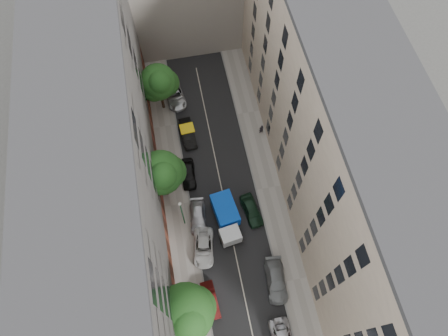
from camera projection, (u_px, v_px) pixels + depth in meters
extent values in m
plane|color=#4C4C49|center=(223.00, 196.00, 47.21)|extent=(120.00, 120.00, 0.00)
cube|color=black|center=(223.00, 196.00, 47.20)|extent=(8.00, 44.00, 0.02)
cube|color=gray|center=(177.00, 205.00, 46.67)|extent=(3.00, 44.00, 0.15)
cube|color=gray|center=(268.00, 188.00, 47.62)|extent=(3.00, 44.00, 0.15)
cube|color=#4B4846|center=(108.00, 177.00, 37.31)|extent=(8.00, 44.00, 20.00)
cube|color=beige|center=(333.00, 138.00, 39.20)|extent=(8.00, 44.00, 20.00)
cube|color=black|center=(227.00, 221.00, 45.23)|extent=(3.03, 6.02, 0.32)
cube|color=#B3B6B8|center=(230.00, 236.00, 43.49)|extent=(2.35, 1.99, 1.81)
cube|color=blue|center=(225.00, 210.00, 44.65)|extent=(2.86, 4.13, 1.92)
cylinder|color=black|center=(221.00, 240.00, 44.39)|extent=(0.30, 0.90, 0.90)
cylinder|color=black|center=(239.00, 237.00, 44.56)|extent=(0.30, 0.90, 0.90)
cylinder|color=black|center=(215.00, 209.00, 46.01)|extent=(0.30, 0.90, 0.90)
cylinder|color=black|center=(232.00, 206.00, 46.19)|extent=(0.30, 0.90, 0.90)
imported|color=#4E110F|center=(210.00, 300.00, 41.35)|extent=(1.65, 4.02, 1.29)
imported|color=silver|center=(204.00, 248.00, 43.82)|extent=(2.91, 4.95, 1.29)
imported|color=#B5B5BA|center=(198.00, 217.00, 45.39)|extent=(2.24, 4.57, 1.28)
imported|color=black|center=(188.00, 174.00, 47.76)|extent=(1.88, 4.19, 1.40)
imported|color=black|center=(188.00, 133.00, 50.24)|extent=(1.86, 4.55, 1.47)
imported|color=#BCBDC1|center=(175.00, 95.00, 52.92)|extent=(2.96, 5.40, 1.43)
imported|color=slate|center=(276.00, 281.00, 42.17)|extent=(2.44, 5.10, 1.43)
imported|color=black|center=(252.00, 210.00, 45.68)|extent=(2.31, 4.41, 1.43)
cylinder|color=#382619|center=(189.00, 318.00, 39.83)|extent=(0.36, 0.36, 2.62)
cylinder|color=#382619|center=(187.00, 315.00, 37.81)|extent=(0.24, 0.24, 1.87)
sphere|color=#194C19|center=(185.00, 313.00, 36.17)|extent=(5.46, 5.46, 5.46)
sphere|color=#194C19|center=(195.00, 308.00, 37.23)|extent=(4.10, 4.10, 4.10)
sphere|color=#194C19|center=(179.00, 321.00, 36.36)|extent=(3.82, 3.82, 3.82)
sphere|color=#194C19|center=(188.00, 320.00, 34.97)|extent=(3.55, 3.55, 3.55)
cylinder|color=#382619|center=(166.00, 189.00, 45.98)|extent=(0.36, 0.36, 2.77)
cylinder|color=#382619|center=(163.00, 180.00, 43.86)|extent=(0.24, 0.24, 1.98)
sphere|color=#194C19|center=(161.00, 173.00, 42.12)|extent=(4.85, 4.85, 4.85)
sphere|color=#194C19|center=(170.00, 172.00, 43.22)|extent=(3.64, 3.64, 3.64)
sphere|color=#194C19|center=(156.00, 180.00, 42.34)|extent=(3.39, 3.39, 3.39)
sphere|color=#194C19|center=(162.00, 175.00, 40.87)|extent=(3.15, 3.15, 3.15)
cylinder|color=#382619|center=(163.00, 101.00, 51.61)|extent=(0.36, 0.36, 2.51)
cylinder|color=#382619|center=(160.00, 91.00, 49.68)|extent=(0.24, 0.24, 1.79)
sphere|color=#194C19|center=(158.00, 82.00, 48.11)|extent=(4.47, 4.47, 4.47)
sphere|color=#194C19|center=(166.00, 83.00, 49.13)|extent=(3.35, 3.35, 3.35)
sphere|color=#194C19|center=(153.00, 89.00, 48.28)|extent=(3.13, 3.13, 3.13)
sphere|color=#194C19|center=(159.00, 82.00, 46.94)|extent=(2.90, 2.90, 2.90)
cylinder|color=#1A5C33|center=(182.00, 214.00, 42.96)|extent=(0.14, 0.14, 5.89)
sphere|color=silver|center=(180.00, 204.00, 40.24)|extent=(0.36, 0.36, 0.36)
imported|color=black|center=(261.00, 129.00, 50.29)|extent=(0.63, 0.48, 1.56)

